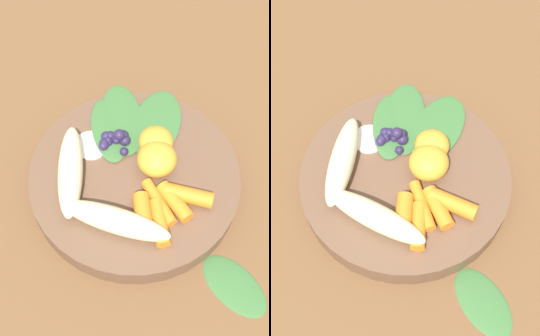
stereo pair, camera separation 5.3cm
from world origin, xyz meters
The scene contains 17 objects.
ground_plane centered at (0.00, 0.00, 0.00)m, with size 2.40×2.40×0.00m, color brown.
bowl centered at (0.00, 0.00, 0.02)m, with size 0.26×0.26×0.03m, color brown.
banana_peeled_left centered at (-0.06, 0.04, 0.05)m, with size 0.13×0.03×0.03m, color beige.
banana_peeled_right centered at (0.02, 0.08, 0.05)m, with size 0.13×0.03×0.03m, color beige.
orange_segment_near centered at (0.03, -0.04, 0.05)m, with size 0.04×0.04×0.03m, color #F4A833.
orange_segment_far centered at (0.00, -0.03, 0.05)m, with size 0.05×0.05×0.04m, color #F4A833.
carrot_front centered at (-0.06, 0.01, 0.04)m, with size 0.02×0.02×0.05m, color orange.
carrot_mid_left centered at (-0.08, -0.01, 0.04)m, with size 0.02×0.02×0.06m, color orange.
carrot_mid_right centered at (-0.05, -0.01, 0.04)m, with size 0.01×0.01×0.06m, color orange.
carrot_rear centered at (-0.06, -0.03, 0.04)m, with size 0.02×0.02×0.05m, color orange.
carrot_small centered at (-0.05, -0.05, 0.04)m, with size 0.02×0.02×0.06m, color orange.
blueberry_pile centered at (0.05, 0.01, 0.04)m, with size 0.04×0.04×0.03m.
coconut_shred_patch centered at (0.05, 0.04, 0.03)m, with size 0.04×0.04×0.00m, color white.
kale_leaf_left centered at (0.06, -0.05, 0.03)m, with size 0.12×0.06×0.01m, color #3D7038.
kale_leaf_right centered at (0.08, -0.01, 0.03)m, with size 0.12×0.05×0.01m, color #3D7038.
kale_leaf_rear centered at (0.07, 0.01, 0.03)m, with size 0.11×0.05×0.01m, color #3D7038.
kale_leaf_stray centered at (-0.16, -0.07, 0.00)m, with size 0.09×0.05×0.01m, color #3D7038.
Camera 1 is at (-0.27, 0.08, 0.49)m, focal length 46.68 mm.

